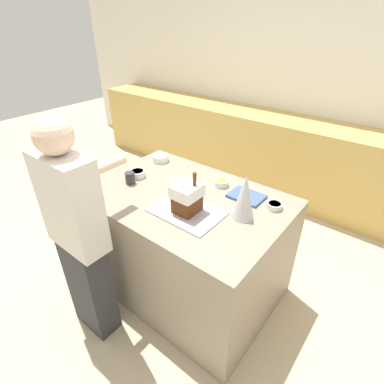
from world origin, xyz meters
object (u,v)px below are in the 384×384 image
(baking_tray, at_px, (187,211))
(cookbook, at_px, (246,196))
(candy_bowl_front_corner, at_px, (183,183))
(mug, at_px, (130,178))
(gingerbread_house, at_px, (187,197))
(candy_bowl_behind_tray, at_px, (274,205))
(candy_bowl_near_tray_left, at_px, (221,183))
(person, at_px, (79,237))
(candy_bowl_far_right, at_px, (137,173))
(decorative_tree, at_px, (244,197))
(candy_bowl_beside_tree, at_px, (161,158))

(baking_tray, xyz_separation_m, cookbook, (0.21, 0.40, 0.01))
(candy_bowl_front_corner, height_order, mug, mug)
(gingerbread_house, distance_m, mug, 0.59)
(candy_bowl_behind_tray, height_order, cookbook, candy_bowl_behind_tray)
(candy_bowl_near_tray_left, height_order, person, person)
(baking_tray, bearing_deg, candy_bowl_far_right, 167.76)
(candy_bowl_behind_tray, bearing_deg, person, -131.75)
(gingerbread_house, bearing_deg, candy_bowl_front_corner, 134.70)
(decorative_tree, distance_m, candy_bowl_far_right, 0.94)
(candy_bowl_front_corner, distance_m, candy_bowl_near_tray_left, 0.29)
(cookbook, bearing_deg, candy_bowl_near_tray_left, 173.03)
(gingerbread_house, height_order, mug, gingerbread_house)
(candy_bowl_behind_tray, bearing_deg, mug, -159.85)
(candy_bowl_beside_tree, height_order, candy_bowl_front_corner, candy_bowl_beside_tree)
(decorative_tree, distance_m, mug, 0.91)
(candy_bowl_far_right, distance_m, person, 0.72)
(decorative_tree, relative_size, candy_bowl_near_tray_left, 2.92)
(candy_bowl_front_corner, relative_size, candy_bowl_near_tray_left, 1.04)
(cookbook, bearing_deg, candy_bowl_behind_tray, -0.95)
(candy_bowl_near_tray_left, bearing_deg, gingerbread_house, -87.51)
(candy_bowl_near_tray_left, bearing_deg, candy_bowl_behind_tray, -4.10)
(candy_bowl_far_right, height_order, mug, mug)
(candy_bowl_far_right, bearing_deg, cookbook, 17.65)
(gingerbread_house, distance_m, candy_bowl_near_tray_left, 0.44)
(candy_bowl_near_tray_left, bearing_deg, candy_bowl_beside_tree, 177.26)
(gingerbread_house, xyz_separation_m, decorative_tree, (0.31, 0.18, 0.04))
(gingerbread_house, distance_m, person, 0.72)
(person, bearing_deg, decorative_tree, 44.83)
(candy_bowl_beside_tree, height_order, mug, mug)
(gingerbread_house, xyz_separation_m, candy_bowl_far_right, (-0.62, 0.13, -0.08))
(candy_bowl_behind_tray, height_order, candy_bowl_front_corner, candy_bowl_front_corner)
(decorative_tree, relative_size, candy_bowl_front_corner, 2.80)
(decorative_tree, distance_m, person, 1.05)
(gingerbread_house, xyz_separation_m, candy_bowl_near_tray_left, (-0.02, 0.43, -0.09))
(candy_bowl_behind_tray, height_order, candy_bowl_near_tray_left, candy_bowl_near_tray_left)
(candy_bowl_far_right, relative_size, cookbook, 0.52)
(person, bearing_deg, cookbook, 56.39)
(candy_bowl_beside_tree, height_order, person, person)
(baking_tray, bearing_deg, mug, 177.43)
(gingerbread_house, height_order, person, person)
(gingerbread_house, xyz_separation_m, mug, (-0.58, 0.03, -0.07))
(candy_bowl_behind_tray, bearing_deg, cookbook, 179.05)
(gingerbread_house, distance_m, candy_bowl_behind_tray, 0.59)
(candy_bowl_beside_tree, xyz_separation_m, candy_bowl_front_corner, (0.43, -0.21, -0.01))
(baking_tray, relative_size, candy_bowl_near_tray_left, 4.47)
(candy_bowl_behind_tray, distance_m, cookbook, 0.21)
(gingerbread_house, height_order, candy_bowl_far_right, gingerbread_house)
(baking_tray, height_order, cookbook, cookbook)
(decorative_tree, xyz_separation_m, person, (-0.73, -0.73, -0.22))
(candy_bowl_far_right, bearing_deg, gingerbread_house, -12.21)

